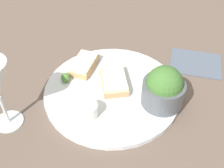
{
  "coord_description": "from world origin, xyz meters",
  "views": [
    {
      "loc": [
        -0.51,
        -0.13,
        0.54
      ],
      "look_at": [
        0.0,
        0.0,
        0.03
      ],
      "focal_mm": 45.0,
      "sensor_mm": 36.0,
      "label": 1
    }
  ],
  "objects_px": {
    "sauce_ramekin": "(88,109)",
    "napkin": "(196,63)",
    "salad_bowl": "(164,88)",
    "cheese_toast_far": "(84,64)",
    "cheese_toast_near": "(115,81)"
  },
  "relations": [
    {
      "from": "salad_bowl",
      "to": "sauce_ramekin",
      "type": "height_order",
      "value": "salad_bowl"
    },
    {
      "from": "salad_bowl",
      "to": "napkin",
      "type": "relative_size",
      "value": 0.71
    },
    {
      "from": "cheese_toast_far",
      "to": "napkin",
      "type": "relative_size",
      "value": 0.69
    },
    {
      "from": "sauce_ramekin",
      "to": "napkin",
      "type": "bearing_deg",
      "value": -40.8
    },
    {
      "from": "cheese_toast_near",
      "to": "cheese_toast_far",
      "type": "bearing_deg",
      "value": 66.69
    },
    {
      "from": "cheese_toast_far",
      "to": "napkin",
      "type": "height_order",
      "value": "cheese_toast_far"
    },
    {
      "from": "cheese_toast_far",
      "to": "napkin",
      "type": "distance_m",
      "value": 0.33
    },
    {
      "from": "napkin",
      "to": "cheese_toast_far",
      "type": "bearing_deg",
      "value": 110.9
    },
    {
      "from": "sauce_ramekin",
      "to": "salad_bowl",
      "type": "bearing_deg",
      "value": -61.93
    },
    {
      "from": "sauce_ramekin",
      "to": "cheese_toast_far",
      "type": "xyz_separation_m",
      "value": [
        0.16,
        0.07,
        -0.01
      ]
    },
    {
      "from": "salad_bowl",
      "to": "cheese_toast_far",
      "type": "xyz_separation_m",
      "value": [
        0.08,
        0.23,
        -0.03
      ]
    },
    {
      "from": "salad_bowl",
      "to": "sauce_ramekin",
      "type": "relative_size",
      "value": 2.3
    },
    {
      "from": "sauce_ramekin",
      "to": "napkin",
      "type": "relative_size",
      "value": 0.31
    },
    {
      "from": "cheese_toast_near",
      "to": "cheese_toast_far",
      "type": "xyz_separation_m",
      "value": [
        0.04,
        0.1,
        0.0
      ]
    },
    {
      "from": "sauce_ramekin",
      "to": "napkin",
      "type": "xyz_separation_m",
      "value": [
        0.28,
        -0.24,
        -0.03
      ]
    }
  ]
}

